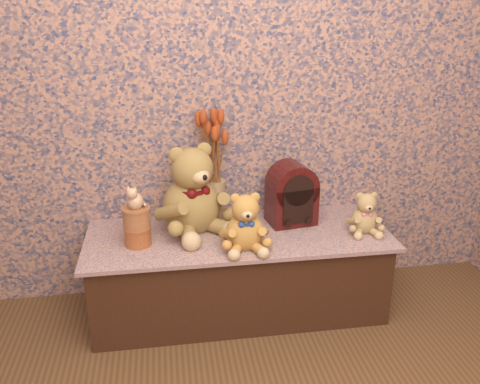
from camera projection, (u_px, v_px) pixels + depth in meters
The scene contains 10 objects.
display_shelf at pixel (239, 272), 2.62m from camera, with size 1.51×0.58×0.44m, color navy.
teddy_large at pixel (191, 185), 2.50m from camera, with size 0.38×0.45×0.48m, color #A1793E, non-canonical shape.
teddy_medium at pixel (245, 218), 2.35m from camera, with size 0.23×0.28×0.30m, color #C98638, non-canonical shape.
teddy_small at pixel (365, 210), 2.52m from camera, with size 0.18×0.21×0.23m, color tan, non-canonical shape.
cathedral_radio at pixel (292, 193), 2.60m from camera, with size 0.24×0.17×0.33m, color #370A0B, non-canonical shape.
ceramic_vase at pixel (213, 200), 2.67m from camera, with size 0.13×0.13×0.21m, color tan.
dried_stalks at pixel (212, 146), 2.56m from camera, with size 0.20×0.20×0.37m, color #AD411B, non-canonical shape.
biscuit_tin_lower at pixel (138, 236), 2.40m from camera, with size 0.13×0.13×0.09m, color #B87F36.
biscuit_tin_upper at pixel (136, 218), 2.37m from camera, with size 0.13×0.13×0.10m, color tan.
cat_figurine at pixel (135, 196), 2.33m from camera, with size 0.09×0.10×0.12m, color silver, non-canonical shape.
Camera 1 is at (-0.34, -1.05, 1.55)m, focal length 37.98 mm.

